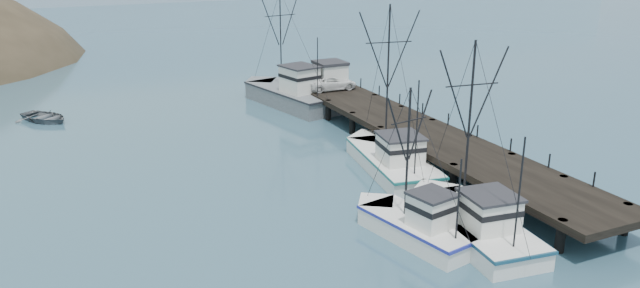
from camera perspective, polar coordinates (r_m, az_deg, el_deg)
The scene contains 9 objects.
ground at distance 34.97m, azimuth 2.65°, elevation -10.76°, with size 400.00×400.00×0.00m, color #2E5267.
pier at distance 53.73m, azimuth 7.95°, elevation 1.59°, with size 6.00×44.00×2.00m.
trawler_near at distance 38.68m, azimuth 13.69°, elevation -6.95°, with size 5.05×11.91×11.91m.
trawler_mid at distance 37.65m, azimuth 8.61°, elevation -7.34°, with size 4.49×9.19×9.35m.
trawler_far at distance 48.28m, azimuth 6.48°, elevation -1.37°, with size 5.85×12.77×12.77m.
work_vessel at distance 66.53m, azimuth -2.85°, elevation 4.58°, with size 6.67×14.44×12.20m.
pier_shed at distance 65.71m, azimuth 0.93°, elevation 6.39°, with size 3.00×3.20×2.80m.
pickup_truck at distance 64.93m, azimuth 1.06°, elevation 5.62°, with size 2.42×5.24×1.46m, color white.
motorboat at distance 66.56m, azimuth -23.82°, elevation 1.93°, with size 3.99×5.59×1.16m, color slate.
Camera 1 is at (-14.47, -26.93, 16.97)m, focal length 35.00 mm.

